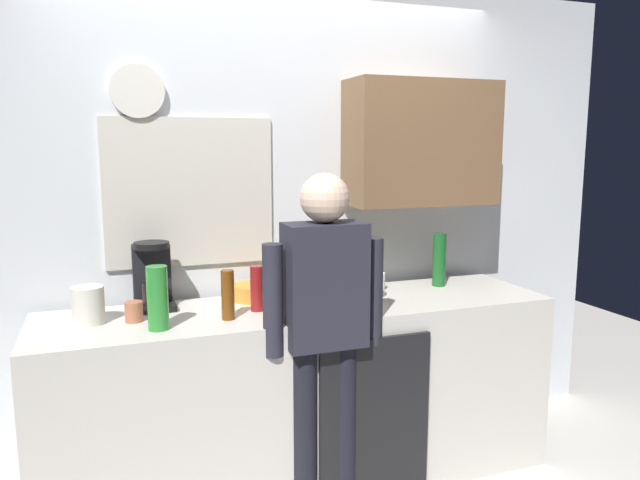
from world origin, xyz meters
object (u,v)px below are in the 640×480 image
(bottle_green_wine, at_px, (439,260))
(mixing_bowl, at_px, (253,292))
(storage_canister, at_px, (88,305))
(coffee_maker, at_px, (152,278))
(potted_plant, at_px, (368,275))
(cup_terracotta_mug, at_px, (134,312))
(cup_white_mug, at_px, (378,281))
(bottle_red_vinegar, at_px, (257,288))
(bottle_olive_oil, at_px, (334,272))
(person_at_sink, at_px, (325,318))
(bottle_clear_soda, at_px, (158,298))
(bottle_amber_beer, at_px, (228,295))
(bottle_dark_sauce, at_px, (316,295))

(bottle_green_wine, distance_m, mixing_bowl, 1.07)
(storage_canister, bearing_deg, coffee_maker, 31.79)
(bottle_green_wine, distance_m, potted_plant, 0.53)
(bottle_green_wine, xyz_separation_m, mixing_bowl, (-1.06, 0.06, -0.11))
(coffee_maker, relative_size, cup_terracotta_mug, 3.59)
(storage_canister, bearing_deg, cup_white_mug, 5.19)
(bottle_red_vinegar, distance_m, cup_white_mug, 0.75)
(bottle_olive_oil, xyz_separation_m, person_at_sink, (-0.22, -0.45, -0.11))
(bottle_clear_soda, height_order, storage_canister, bottle_clear_soda)
(bottle_red_vinegar, bearing_deg, storage_canister, 176.40)
(bottle_amber_beer, bearing_deg, bottle_green_wine, 11.17)
(bottle_clear_soda, height_order, bottle_red_vinegar, bottle_clear_soda)
(bottle_green_wine, xyz_separation_m, bottle_olive_oil, (-0.63, 0.01, -0.02))
(bottle_green_wine, height_order, bottle_olive_oil, bottle_green_wine)
(bottle_amber_beer, bearing_deg, coffee_maker, 133.26)
(bottle_dark_sauce, distance_m, bottle_green_wine, 0.89)
(coffee_maker, bearing_deg, mixing_bowl, -1.98)
(bottle_red_vinegar, height_order, bottle_olive_oil, bottle_olive_oil)
(bottle_amber_beer, bearing_deg, cup_white_mug, 17.35)
(bottle_dark_sauce, distance_m, bottle_olive_oil, 0.37)
(cup_white_mug, relative_size, potted_plant, 0.41)
(bottle_olive_oil, xyz_separation_m, cup_white_mug, (0.27, 0.02, -0.08))
(cup_terracotta_mug, distance_m, potted_plant, 1.15)
(bottle_clear_soda, relative_size, person_at_sink, 0.17)
(bottle_green_wine, bearing_deg, potted_plant, -163.68)
(coffee_maker, height_order, person_at_sink, person_at_sink)
(storage_canister, bearing_deg, bottle_olive_oil, 5.41)
(bottle_green_wine, bearing_deg, coffee_maker, 177.19)
(cup_terracotta_mug, height_order, mixing_bowl, cup_terracotta_mug)
(bottle_clear_soda, xyz_separation_m, potted_plant, (1.06, 0.15, -0.01))
(bottle_red_vinegar, distance_m, bottle_olive_oil, 0.49)
(cup_terracotta_mug, bearing_deg, bottle_green_wine, 4.75)
(bottle_amber_beer, xyz_separation_m, storage_canister, (-0.60, 0.14, -0.03))
(bottle_green_wine, bearing_deg, bottle_dark_sauce, -160.95)
(bottle_clear_soda, bearing_deg, cup_white_mug, 15.24)
(bottle_amber_beer, xyz_separation_m, bottle_dark_sauce, (0.42, -0.04, -0.02))
(bottle_olive_oil, distance_m, person_at_sink, 0.51)
(bottle_red_vinegar, xyz_separation_m, bottle_green_wine, (1.10, 0.15, 0.04))
(bottle_green_wine, height_order, storage_canister, bottle_green_wine)
(storage_canister, bearing_deg, bottle_dark_sauce, -10.32)
(coffee_maker, height_order, bottle_green_wine, coffee_maker)
(potted_plant, bearing_deg, bottle_clear_soda, -172.02)
(bottle_red_vinegar, xyz_separation_m, person_at_sink, (0.24, -0.29, -0.09))
(bottle_clear_soda, bearing_deg, bottle_dark_sauce, 0.62)
(bottle_amber_beer, height_order, potted_plant, same)
(cup_white_mug, distance_m, mixing_bowl, 0.70)
(bottle_dark_sauce, relative_size, bottle_olive_oil, 0.72)
(bottle_dark_sauce, bearing_deg, bottle_red_vinegar, 151.78)
(bottle_amber_beer, bearing_deg, mixing_bowl, 58.08)
(bottle_clear_soda, distance_m, bottle_olive_oil, 0.99)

